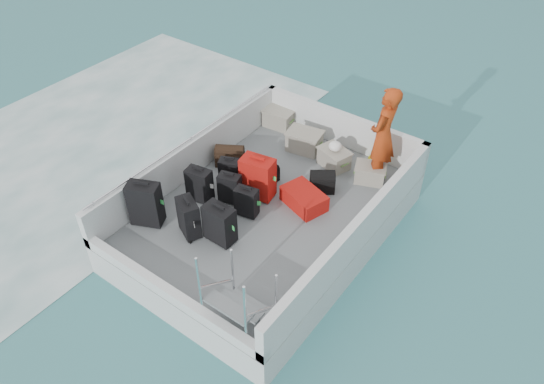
{
  "coord_description": "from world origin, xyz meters",
  "views": [
    {
      "loc": [
        4.14,
        -5.49,
        6.77
      ],
      "look_at": [
        0.08,
        0.01,
        1.0
      ],
      "focal_mm": 35.0,
      "sensor_mm": 36.0,
      "label": 1
    }
  ],
  "objects": [
    {
      "name": "suitcase_4",
      "position": [
        -0.63,
        -0.26,
        0.9
      ],
      "size": [
        0.43,
        0.32,
        0.56
      ],
      "primitive_type": "cube",
      "rotation": [
        0.0,
        0.0,
        0.28
      ],
      "color": "black",
      "rests_on": "deck"
    },
    {
      "name": "deck_fittings",
      "position": [
        0.35,
        -0.32,
        0.99
      ],
      "size": [
        3.6,
        5.0,
        0.9
      ],
      "color": "silver",
      "rests_on": "deck"
    },
    {
      "name": "crate_2",
      "position": [
        0.29,
        1.69,
        0.79
      ],
      "size": [
        0.65,
        0.54,
        0.34
      ],
      "primitive_type": "cube",
      "rotation": [
        0.0,
        0.0,
        -0.31
      ],
      "color": "gray",
      "rests_on": "deck"
    },
    {
      "name": "suitcase_2",
      "position": [
        -0.93,
        0.1,
        0.89
      ],
      "size": [
        0.43,
        0.36,
        0.54
      ],
      "primitive_type": "cube",
      "rotation": [
        0.0,
        0.0,
        0.42
      ],
      "color": "black",
      "rests_on": "deck"
    },
    {
      "name": "suitcase_8",
      "position": [
        0.47,
        0.42,
        0.77
      ],
      "size": [
        0.88,
        0.71,
        0.3
      ],
      "primitive_type": "cube",
      "rotation": [
        0.0,
        0.0,
        1.26
      ],
      "color": "#B0130D",
      "rests_on": "deck"
    },
    {
      "name": "white_bag",
      "position": [
        0.29,
        1.69,
        1.05
      ],
      "size": [
        0.24,
        0.24,
        0.18
      ],
      "primitive_type": "ellipsoid",
      "color": "white",
      "rests_on": "crate_2"
    },
    {
      "name": "deck",
      "position": [
        0.0,
        0.0,
        0.61
      ],
      "size": [
        3.3,
        4.7,
        0.02
      ],
      "primitive_type": "cube",
      "color": "slate",
      "rests_on": "ferry_hull"
    },
    {
      "name": "crate_3",
      "position": [
        1.06,
        1.69,
        0.78
      ],
      "size": [
        0.62,
        0.53,
        0.31
      ],
      "primitive_type": "cube",
      "rotation": [
        0.0,
        0.0,
        0.38
      ],
      "color": "gray",
      "rests_on": "deck"
    },
    {
      "name": "suitcase_1",
      "position": [
        -1.08,
        -0.54,
        0.95
      ],
      "size": [
        0.47,
        0.32,
        0.65
      ],
      "primitive_type": "cube",
      "rotation": [
        0.0,
        0.0,
        0.16
      ],
      "color": "black",
      "rests_on": "deck"
    },
    {
      "name": "suitcase_7",
      "position": [
        -0.19,
        -0.36,
        0.89
      ],
      "size": [
        0.42,
        0.29,
        0.54
      ],
      "primitive_type": "cube",
      "rotation": [
        0.0,
        0.0,
        0.21
      ],
      "color": "black",
      "rests_on": "deck"
    },
    {
      "name": "wake_foam",
      "position": [
        -4.8,
        0.0,
        0.0
      ],
      "size": [
        10.0,
        10.0,
        0.0
      ],
      "primitive_type": "plane",
      "color": "white",
      "rests_on": "ground"
    },
    {
      "name": "crate_0",
      "position": [
        -1.36,
        2.2,
        0.8
      ],
      "size": [
        0.62,
        0.46,
        0.35
      ],
      "primitive_type": "cube",
      "rotation": [
        0.0,
        0.0,
        0.1
      ],
      "color": "gray",
      "rests_on": "deck"
    },
    {
      "name": "duffel_1",
      "position": [
        -0.52,
        0.62,
        0.78
      ],
      "size": [
        0.49,
        0.36,
        0.32
      ],
      "primitive_type": null,
      "rotation": [
        0.0,
        0.0,
        -0.15
      ],
      "color": "black",
      "rests_on": "deck"
    },
    {
      "name": "ground",
      "position": [
        0.0,
        0.0,
        0.0
      ],
      "size": [
        160.0,
        160.0,
        0.0
      ],
      "primitive_type": "plane",
      "color": "#1D5D66",
      "rests_on": "ground"
    },
    {
      "name": "suitcase_3",
      "position": [
        -0.64,
        -1.27,
        0.96
      ],
      "size": [
        0.51,
        0.43,
        0.68
      ],
      "primitive_type": "cube",
      "rotation": [
        0.0,
        0.0,
        -0.46
      ],
      "color": "black",
      "rests_on": "deck"
    },
    {
      "name": "suitcase_5",
      "position": [
        -0.34,
        0.15,
        1.01
      ],
      "size": [
        0.62,
        0.44,
        0.78
      ],
      "primitive_type": "cube",
      "rotation": [
        0.0,
        0.0,
        0.18
      ],
      "color": "#B0130D",
      "rests_on": "deck"
    },
    {
      "name": "yellow_bag",
      "position": [
        0.9,
        2.2,
        0.73
      ],
      "size": [
        0.28,
        0.26,
        0.22
      ],
      "primitive_type": "ellipsoid",
      "color": "yellow",
      "rests_on": "deck"
    },
    {
      "name": "crate_1",
      "position": [
        -0.46,
        1.8,
        0.81
      ],
      "size": [
        0.7,
        0.54,
        0.38
      ],
      "primitive_type": "cube",
      "rotation": [
        0.0,
        0.0,
        0.18
      ],
      "color": "gray",
      "rests_on": "deck"
    },
    {
      "name": "ferry_hull",
      "position": [
        0.0,
        0.0,
        0.3
      ],
      "size": [
        3.6,
        5.0,
        0.6
      ],
      "primitive_type": "cube",
      "color": "silver",
      "rests_on": "ground"
    },
    {
      "name": "duffel_0",
      "position": [
        -1.34,
        0.57,
        0.78
      ],
      "size": [
        0.61,
        0.53,
        0.32
      ],
      "primitive_type": null,
      "rotation": [
        0.0,
        0.0,
        0.55
      ],
      "color": "black",
      "rests_on": "deck"
    },
    {
      "name": "suitcase_0",
      "position": [
        -1.39,
        -1.5,
        1.02
      ],
      "size": [
        0.6,
        0.49,
        0.8
      ],
      "primitive_type": "cube",
      "rotation": [
        0.0,
        0.0,
        0.43
      ],
      "color": "black",
      "rests_on": "deck"
    },
    {
      "name": "suitcase_6",
      "position": [
        -0.15,
        -1.09,
        0.96
      ],
      "size": [
        0.5,
        0.3,
        0.68
      ],
      "primitive_type": "cube",
      "rotation": [
        0.0,
        0.0,
        -0.02
      ],
      "color": "black",
      "rests_on": "deck"
    },
    {
      "name": "passenger",
      "position": [
        1.12,
        1.87,
        1.55
      ],
      "size": [
        0.46,
        0.7,
        1.86
      ],
      "primitive_type": "imported",
      "rotation": [
        0.0,
        0.0,
        -1.55
      ],
      "color": "#EB4916",
      "rests_on": "deck"
    },
    {
      "name": "duffel_2",
      "position": [
        0.49,
        0.96,
        0.78
      ],
      "size": [
        0.53,
        0.5,
        0.32
      ],
      "primitive_type": null,
      "rotation": [
        0.0,
        0.0,
        0.63
      ],
      "color": "black",
      "rests_on": "deck"
    }
  ]
}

